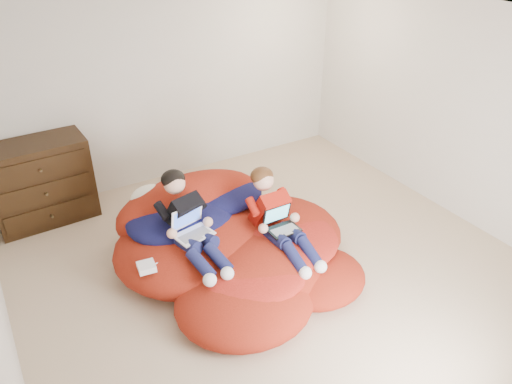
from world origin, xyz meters
The scene contains 9 objects.
room_shell centered at (0.00, 0.00, 0.22)m, with size 5.10×5.10×2.77m.
dresser centered at (-1.82, 2.20, 0.50)m, with size 1.13×0.64×1.00m.
beanbag_pile centered at (-0.33, 0.27, 0.25)m, with size 2.44×2.35×0.87m.
cream_pillow centered at (-0.91, 1.06, 0.62)m, with size 0.39×0.25×0.25m, color white.
older_boy centered at (-0.77, 0.36, 0.69)m, with size 0.40×1.11×0.72m.
younger_boy centered at (0.07, 0.05, 0.63)m, with size 0.32×1.10×0.73m.
laptop_white centered at (-0.77, 0.29, 0.63)m, with size 0.40×0.37×0.26m.
laptop_black centered at (0.07, -0.02, 0.57)m, with size 0.31×0.27×0.23m.
power_adapter centered at (-1.28, 0.19, 0.42)m, with size 0.16×0.16×0.06m, color white.
Camera 1 is at (-2.27, -3.45, 3.37)m, focal length 35.00 mm.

